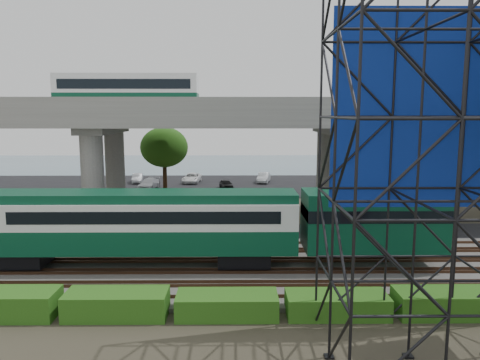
{
  "coord_description": "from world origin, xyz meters",
  "views": [
    {
      "loc": [
        1.39,
        -24.49,
        9.18
      ],
      "look_at": [
        1.69,
        6.0,
        4.76
      ],
      "focal_mm": 35.0,
      "sensor_mm": 36.0,
      "label": 1
    }
  ],
  "objects": [
    {
      "name": "ground",
      "position": [
        0.0,
        0.0,
        0.0
      ],
      "size": [
        140.0,
        140.0,
        0.0
      ],
      "primitive_type": "plane",
      "color": "#474233",
      "rests_on": "ground"
    },
    {
      "name": "ballast_bed",
      "position": [
        0.0,
        2.0,
        0.1
      ],
      "size": [
        90.0,
        12.0,
        0.2
      ],
      "primitive_type": "cube",
      "color": "slate",
      "rests_on": "ground"
    },
    {
      "name": "service_road",
      "position": [
        0.0,
        10.5,
        0.04
      ],
      "size": [
        90.0,
        5.0,
        0.08
      ],
      "primitive_type": "cube",
      "color": "black",
      "rests_on": "ground"
    },
    {
      "name": "parking_lot",
      "position": [
        0.0,
        34.0,
        0.04
      ],
      "size": [
        90.0,
        18.0,
        0.08
      ],
      "primitive_type": "cube",
      "color": "black",
      "rests_on": "ground"
    },
    {
      "name": "harbor_water",
      "position": [
        0.0,
        56.0,
        0.01
      ],
      "size": [
        140.0,
        40.0,
        0.03
      ],
      "primitive_type": "cube",
      "color": "slate",
      "rests_on": "ground"
    },
    {
      "name": "rail_tracks",
      "position": [
        0.0,
        2.0,
        0.28
      ],
      "size": [
        90.0,
        9.52,
        0.16
      ],
      "color": "#472D1E",
      "rests_on": "ballast_bed"
    },
    {
      "name": "commuter_train",
      "position": [
        -2.5,
        2.0,
        2.88
      ],
      "size": [
        29.3,
        3.06,
        4.3
      ],
      "color": "black",
      "rests_on": "rail_tracks"
    },
    {
      "name": "overpass",
      "position": [
        -0.57,
        16.0,
        8.21
      ],
      "size": [
        80.0,
        12.0,
        12.4
      ],
      "color": "#9E9B93",
      "rests_on": "ground"
    },
    {
      "name": "scaffold_tower",
      "position": [
        9.43,
        -7.98,
        7.47
      ],
      "size": [
        9.36,
        6.36,
        15.0
      ],
      "color": "black",
      "rests_on": "ground"
    },
    {
      "name": "hedge_strip",
      "position": [
        1.01,
        -4.3,
        0.56
      ],
      "size": [
        34.6,
        1.8,
        1.2
      ],
      "color": "#275513",
      "rests_on": "ground"
    },
    {
      "name": "trees",
      "position": [
        -4.67,
        16.17,
        5.57
      ],
      "size": [
        40.94,
        16.94,
        7.69
      ],
      "color": "#382314",
      "rests_on": "ground"
    },
    {
      "name": "parked_cars",
      "position": [
        1.7,
        33.79,
        0.69
      ],
      "size": [
        35.23,
        9.71,
        1.28
      ],
      "color": "silver",
      "rests_on": "parking_lot"
    }
  ]
}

